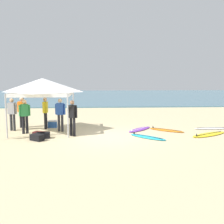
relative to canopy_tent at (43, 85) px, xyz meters
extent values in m
plane|color=beige|center=(3.14, -1.34, -2.39)|extent=(80.00, 80.00, 0.00)
cube|color=teal|center=(3.14, 29.06, -2.34)|extent=(80.00, 36.00, 0.10)
cylinder|color=#B7B7BC|center=(-1.39, -1.39, -1.36)|extent=(0.07, 0.07, 2.05)
cylinder|color=#B7B7BC|center=(1.39, -1.39, -1.36)|extent=(0.07, 0.07, 2.05)
cylinder|color=#B7B7BC|center=(-1.39, 1.39, -1.36)|extent=(0.07, 0.07, 2.05)
cylinder|color=#B7B7BC|center=(1.39, 1.39, -1.36)|extent=(0.07, 0.07, 2.05)
cube|color=white|center=(0.00, -1.39, -0.43)|extent=(2.78, 0.03, 0.18)
cube|color=white|center=(0.00, 1.39, -0.43)|extent=(2.78, 0.03, 0.18)
cube|color=white|center=(-1.39, 0.00, -0.43)|extent=(0.03, 2.78, 0.18)
cube|color=white|center=(1.39, 0.00, -0.43)|extent=(0.03, 2.78, 0.18)
pyramid|color=white|center=(0.00, 0.00, 0.01)|extent=(2.90, 2.90, 0.70)
ellipsoid|color=#23B2CC|center=(5.07, -1.64, -2.35)|extent=(1.72, 1.74, 0.07)
cube|color=black|center=(5.07, -1.64, -2.31)|extent=(1.18, 1.20, 0.01)
cone|color=black|center=(4.52, -1.08, -2.26)|extent=(0.09, 0.09, 0.12)
ellipsoid|color=yellow|center=(8.17, -1.23, -2.35)|extent=(2.27, 1.69, 0.07)
cube|color=black|center=(8.17, -1.23, -2.31)|extent=(1.69, 1.02, 0.01)
cone|color=black|center=(7.37, -1.70, -2.26)|extent=(0.09, 0.09, 0.12)
ellipsoid|color=orange|center=(6.38, -0.07, -2.35)|extent=(1.81, 1.60, 0.07)
cube|color=black|center=(6.38, -0.07, -2.31)|extent=(1.29, 1.05, 0.01)
cone|color=black|center=(5.77, 0.42, -2.26)|extent=(0.09, 0.09, 0.12)
ellipsoid|color=white|center=(8.98, 0.28, -2.35)|extent=(1.98, 0.57, 0.07)
cube|color=black|center=(8.98, 0.28, -2.31)|extent=(1.68, 0.08, 0.01)
ellipsoid|color=purple|center=(5.01, 0.22, -2.35)|extent=(1.67, 1.83, 0.07)
cube|color=white|center=(5.01, 0.22, -2.31)|extent=(1.11, 1.29, 0.01)
cone|color=white|center=(4.49, -0.39, -2.26)|extent=(0.09, 0.09, 0.12)
cylinder|color=#2D2D33|center=(-1.80, 0.43, -1.95)|extent=(0.13, 0.13, 0.88)
cylinder|color=#2D2D33|center=(-1.62, 0.38, -1.95)|extent=(0.13, 0.13, 0.88)
cube|color=gray|center=(-1.71, 0.41, -1.21)|extent=(0.40, 0.31, 0.60)
sphere|color=tan|center=(-1.71, 0.41, -0.78)|extent=(0.21, 0.21, 0.21)
cylinder|color=gray|center=(-1.93, 0.47, -1.23)|extent=(0.09, 0.09, 0.54)
cylinder|color=gray|center=(-1.49, 0.35, -1.23)|extent=(0.09, 0.09, 0.54)
cylinder|color=black|center=(1.64, -1.11, -1.95)|extent=(0.13, 0.13, 0.88)
cylinder|color=black|center=(1.49, -1.02, -1.95)|extent=(0.13, 0.13, 0.88)
cube|color=black|center=(1.57, -1.07, -1.21)|extent=(0.42, 0.37, 0.60)
sphere|color=#9E7051|center=(1.57, -1.07, -0.78)|extent=(0.21, 0.21, 0.21)
cylinder|color=black|center=(1.77, -1.18, -1.23)|extent=(0.09, 0.09, 0.54)
cylinder|color=black|center=(1.37, -0.95, -1.23)|extent=(0.09, 0.09, 0.54)
cylinder|color=black|center=(-0.09, 0.99, -1.95)|extent=(0.13, 0.13, 0.88)
cylinder|color=black|center=(-0.09, 0.81, -1.95)|extent=(0.13, 0.13, 0.88)
cube|color=yellow|center=(-0.09, 0.90, -1.21)|extent=(0.23, 0.37, 0.60)
sphere|color=tan|center=(-0.09, 0.90, -0.78)|extent=(0.21, 0.21, 0.21)
cylinder|color=yellow|center=(-0.08, 1.13, -1.23)|extent=(0.09, 0.09, 0.54)
cylinder|color=yellow|center=(-0.10, 0.67, -1.23)|extent=(0.09, 0.09, 0.54)
cylinder|color=black|center=(-0.93, -0.42, -1.95)|extent=(0.13, 0.13, 0.88)
cylinder|color=black|center=(-0.76, -0.35, -1.95)|extent=(0.13, 0.13, 0.88)
cube|color=#2D8C47|center=(-0.85, -0.38, -1.21)|extent=(0.42, 0.33, 0.60)
sphere|color=beige|center=(-0.85, -0.38, -0.78)|extent=(0.21, 0.21, 0.21)
cylinder|color=#2D8C47|center=(-1.06, -0.47, -1.23)|extent=(0.09, 0.09, 0.54)
cylinder|color=#2D8C47|center=(-0.63, -0.30, -1.23)|extent=(0.09, 0.09, 0.54)
cylinder|color=#2D2D33|center=(0.93, 0.03, -1.95)|extent=(0.13, 0.13, 0.88)
cylinder|color=#2D2D33|center=(0.75, 0.07, -1.95)|extent=(0.13, 0.13, 0.88)
cube|color=#2851B2|center=(0.84, 0.05, -1.21)|extent=(0.40, 0.29, 0.60)
sphere|color=beige|center=(0.84, 0.05, -0.78)|extent=(0.21, 0.21, 0.21)
cylinder|color=#2851B2|center=(1.07, 0.01, -1.23)|extent=(0.09, 0.09, 0.54)
cylinder|color=#2851B2|center=(0.62, 0.09, -1.23)|extent=(0.09, 0.09, 0.54)
cylinder|color=black|center=(-1.52, 1.22, -1.95)|extent=(0.13, 0.13, 0.88)
cylinder|color=black|center=(-1.34, 1.18, -1.95)|extent=(0.13, 0.13, 0.88)
cube|color=orange|center=(-1.43, 1.20, -1.21)|extent=(0.40, 0.29, 0.60)
sphere|color=beige|center=(-1.43, 1.20, -0.78)|extent=(0.21, 0.21, 0.21)
cylinder|color=orange|center=(-1.66, 1.25, -1.23)|extent=(0.09, 0.09, 0.54)
cylinder|color=orange|center=(-1.21, 1.15, -1.23)|extent=(0.09, 0.09, 0.54)
cube|color=#4C1919|center=(0.08, -1.37, -2.25)|extent=(0.68, 0.52, 0.28)
cube|color=black|center=(0.26, -1.51, -2.25)|extent=(0.62, 0.37, 0.28)
cube|color=black|center=(0.08, -1.93, -2.25)|extent=(0.67, 0.61, 0.28)
cube|color=#2D60B7|center=(0.22, 1.22, -2.22)|extent=(0.48, 0.34, 0.34)
cube|color=white|center=(0.22, 1.22, -2.02)|extent=(0.50, 0.36, 0.05)
camera|label=1|loc=(2.78, -13.24, 0.31)|focal=41.35mm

